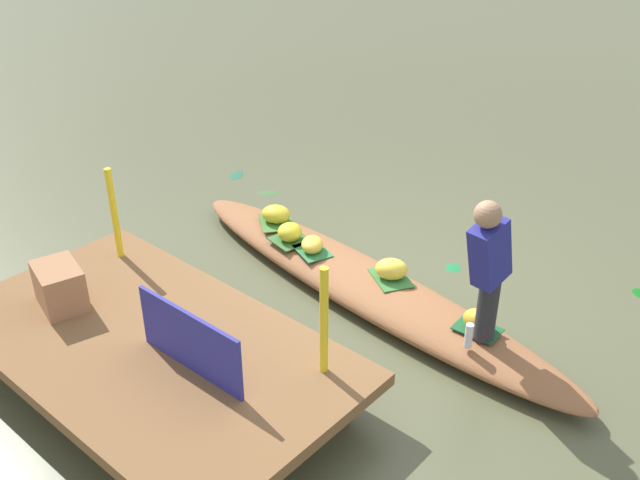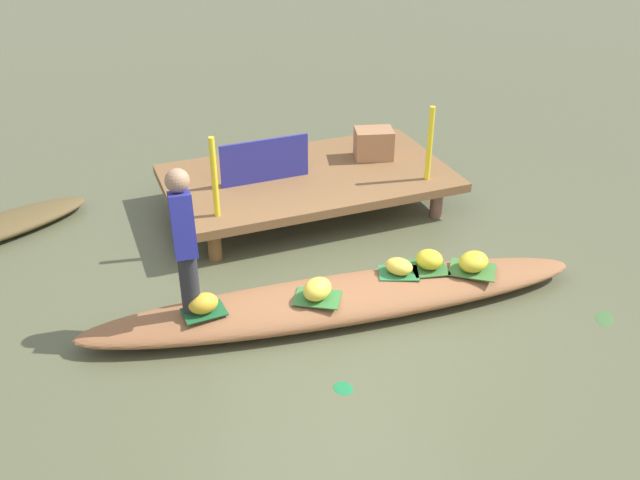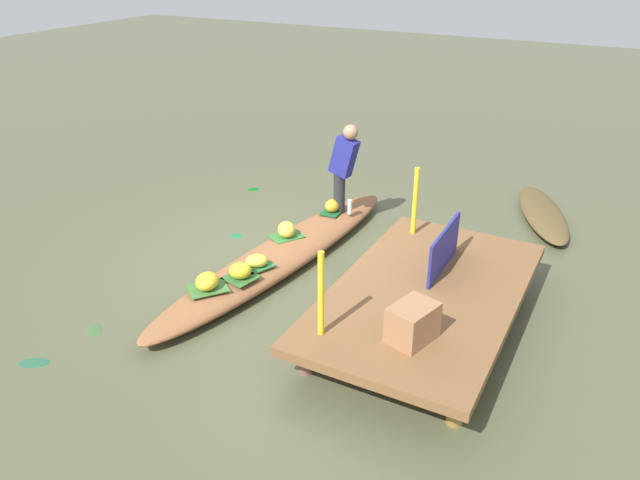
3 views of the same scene
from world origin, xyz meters
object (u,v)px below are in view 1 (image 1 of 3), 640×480
Objects in this scene: banana_bunch_0 at (290,232)px; banana_bunch_2 at (479,320)px; banana_bunch_1 at (312,244)px; market_banner at (190,341)px; banana_bunch_4 at (391,269)px; vendor_boat at (364,284)px; banana_bunch_3 at (276,214)px; produce_crate at (60,286)px; water_bottle at (469,336)px; vendor_person at (489,264)px.

banana_bunch_2 is (-2.12, 0.07, -0.00)m from banana_bunch_0.
banana_bunch_1 is 0.26× the size of market_banner.
banana_bunch_4 is at bearing -175.62° from banana_bunch_0.
banana_bunch_2 is at bearing 178.14° from banana_bunch_0.
banana_bunch_3 is at bearing -1.67° from vendor_boat.
banana_bunch_4 is 2.78m from produce_crate.
vendor_person is at bearing -102.63° from water_bottle.
banana_bunch_0 is at bearing 153.27° from banana_bunch_3.
vendor_boat is 3.71× the size of vendor_person.
vendor_person is at bearing 171.65° from banana_bunch_3.
water_bottle is 0.21× the size of market_banner.
banana_bunch_2 is 0.26× the size of market_banner.
banana_bunch_4 is at bearing -172.91° from banana_bunch_1.
banana_bunch_0 reaches higher than vendor_boat.
banana_bunch_1 is at bearing -1.64° from banana_bunch_2.
banana_bunch_1 is 2.30m from produce_crate.
banana_bunch_3 is 2.59m from market_banner.
produce_crate reaches higher than banana_bunch_2.
vendor_person is 6.03× the size of water_bottle.
banana_bunch_1 is at bearing -108.92° from produce_crate.
banana_bunch_0 reaches higher than banana_bunch_2.
banana_bunch_2 is at bearing -121.70° from market_banner.
banana_bunch_2 is (-1.21, 0.08, 0.22)m from vendor_boat.
vendor_person is 1.25× the size of market_banner.
banana_bunch_2 is at bearing -77.64° from water_bottle.
vendor_person is at bearing 165.00° from banana_bunch_4.
vendor_boat is 22.34× the size of water_bottle.
banana_bunch_2 is at bearing 178.36° from banana_bunch_1.
produce_crate is (2.61, 1.87, 0.25)m from water_bottle.
banana_bunch_4 is (-1.51, 0.09, 0.01)m from banana_bunch_3.
banana_bunch_3 is 2.67m from vendor_person.
market_banner is (1.22, 1.70, 0.32)m from water_bottle.
vendor_boat is at bearing 172.20° from banana_bunch_3.
vendor_boat is 15.37× the size of banana_bunch_3.
vendor_boat is 18.27× the size of banana_bunch_0.
banana_bunch_0 and banana_bunch_3 have the same top height.
banana_bunch_1 is 1.82m from banana_bunch_2.
banana_bunch_4 is 1.25m from vendor_person.
banana_bunch_2 is at bearing -140.50° from produce_crate.
banana_bunch_1 reaches higher than vendor_boat.
water_bottle is at bearing -126.37° from market_banner.
produce_crate is (1.59, 2.27, 0.25)m from banana_bunch_4.
market_banner reaches higher than produce_crate.
banana_bunch_4 is (-1.15, -0.09, 0.01)m from banana_bunch_0.
banana_bunch_4 reaches higher than banana_bunch_1.
vendor_person reaches higher than banana_bunch_0.
vendor_boat is at bearing -179.50° from banana_bunch_0.
banana_bunch_4 is 0.29× the size of market_banner.
banana_bunch_1 is at bearing -72.70° from market_banner.
banana_bunch_3 is at bearing -16.62° from banana_bunch_1.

